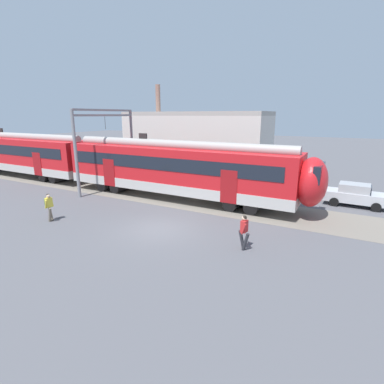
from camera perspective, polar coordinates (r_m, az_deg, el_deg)
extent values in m
plane|color=#515156|center=(16.64, -6.40, -7.06)|extent=(160.00, 160.00, 0.00)
cube|color=slate|center=(29.78, -21.72, 1.67)|extent=(80.00, 4.40, 0.01)
cube|color=#B7B2AD|center=(22.36, -3.47, 1.45)|extent=(18.00, 3.06, 0.70)
cube|color=red|center=(22.06, -3.53, 5.37)|extent=(18.00, 3.00, 2.40)
cube|color=black|center=(20.78, -5.75, 5.32)|extent=(16.56, 0.03, 0.90)
cube|color=maroon|center=(18.69, 6.99, 0.97)|extent=(1.10, 0.04, 2.10)
cube|color=maroon|center=(24.05, -15.53, 3.58)|extent=(1.10, 0.04, 2.10)
cylinder|color=#9C9793|center=(21.88, -3.58, 8.94)|extent=(17.64, 0.70, 0.70)
cube|color=black|center=(23.38, -9.32, 10.49)|extent=(0.70, 0.12, 0.40)
cylinder|color=black|center=(20.01, 12.03, -2.20)|extent=(0.90, 2.40, 0.90)
cylinder|color=black|center=(20.42, 8.27, -1.68)|extent=(0.90, 2.40, 0.90)
cylinder|color=black|center=(25.36, -12.85, 1.28)|extent=(0.90, 2.40, 0.90)
cylinder|color=black|center=(26.28, -15.16, 1.60)|extent=(0.90, 2.40, 0.90)
ellipsoid|color=red|center=(18.96, 21.81, 1.77)|extent=(1.80, 2.85, 2.95)
cube|color=black|center=(18.81, 23.03, 3.43)|extent=(0.40, 2.40, 1.00)
cube|color=#B7B2AD|center=(35.72, -29.80, 4.48)|extent=(18.00, 3.06, 0.70)
cube|color=red|center=(35.53, -30.11, 6.93)|extent=(18.00, 3.00, 2.40)
cube|color=black|center=(34.75, -32.26, 6.86)|extent=(16.56, 0.03, 0.90)
cube|color=maroon|center=(30.68, -27.40, 4.75)|extent=(1.10, 0.04, 2.10)
cylinder|color=#9C9793|center=(35.43, -30.39, 9.14)|extent=(17.64, 0.70, 0.70)
cube|color=black|center=(37.72, -32.68, 9.89)|extent=(0.70, 0.12, 0.40)
cylinder|color=black|center=(30.71, -23.39, 2.72)|extent=(0.90, 2.40, 0.90)
cylinder|color=black|center=(31.81, -24.96, 2.93)|extent=(0.90, 2.40, 0.90)
cylinder|color=#6B6051|center=(19.36, -25.44, -3.95)|extent=(0.37, 0.21, 0.87)
cylinder|color=#6B6051|center=(19.68, -25.34, -3.66)|extent=(0.37, 0.21, 0.87)
cube|color=gold|center=(19.33, -25.61, -1.80)|extent=(0.30, 0.40, 0.56)
cylinder|color=gold|center=(19.50, -25.13, -1.76)|extent=(0.26, 0.13, 0.52)
cylinder|color=gold|center=(19.18, -26.08, -2.12)|extent=(0.26, 0.13, 0.52)
sphere|color=beige|center=(19.21, -25.71, -0.69)|extent=(0.22, 0.22, 0.22)
sphere|color=black|center=(19.22, -25.75, -0.60)|extent=(0.20, 0.20, 0.20)
cube|color=#235633|center=(19.48, -25.86, -1.65)|extent=(0.21, 0.30, 0.40)
cylinder|color=#28282D|center=(14.39, 9.45, -8.86)|extent=(0.37, 0.19, 0.87)
cylinder|color=#28282D|center=(14.14, 10.15, -9.34)|extent=(0.37, 0.19, 0.87)
cube|color=red|center=(14.00, 9.92, -6.43)|extent=(0.28, 0.39, 0.56)
cylinder|color=red|center=(13.80, 9.81, -6.96)|extent=(0.26, 0.12, 0.52)
cylinder|color=red|center=(14.23, 10.02, -6.29)|extent=(0.26, 0.12, 0.52)
sphere|color=beige|center=(13.87, 9.92, -4.91)|extent=(0.22, 0.22, 0.22)
sphere|color=black|center=(13.86, 10.00, -4.81)|extent=(0.20, 0.20, 0.20)
cube|color=#B7BABF|center=(23.35, 28.74, -0.82)|extent=(4.05, 1.78, 0.68)
cube|color=#A1A3A8|center=(23.21, 28.55, 0.70)|extent=(1.95, 1.50, 0.56)
cube|color=black|center=(23.22, 30.87, 0.31)|extent=(0.17, 1.37, 0.48)
cylinder|color=black|center=(24.20, 31.63, -1.55)|extent=(0.61, 0.22, 0.60)
cylinder|color=black|center=(22.69, 31.66, -2.50)|extent=(0.61, 0.22, 0.60)
cylinder|color=black|center=(24.23, 25.81, -0.80)|extent=(0.61, 0.22, 0.60)
cylinder|color=black|center=(22.73, 25.44, -1.70)|extent=(0.61, 0.22, 0.60)
cylinder|color=gray|center=(23.80, -21.25, 6.67)|extent=(0.24, 0.24, 6.50)
cylinder|color=gray|center=(28.33, -11.35, 8.47)|extent=(0.24, 0.24, 6.50)
cube|color=gray|center=(25.81, -16.38, 14.74)|extent=(0.20, 6.40, 0.16)
cube|color=gray|center=(25.81, -16.32, 13.85)|extent=(0.20, 6.40, 0.16)
cylinder|color=black|center=(25.82, -16.22, 12.52)|extent=(0.03, 0.03, 1.00)
cube|color=beige|center=(31.49, 0.60, 8.87)|extent=(15.05, 5.00, 6.00)
cube|color=#A7A39B|center=(31.34, 0.61, 14.70)|extent=(15.05, 5.00, 0.40)
cylinder|color=#8C6656|center=(33.73, -6.49, 16.98)|extent=(0.50, 0.50, 3.20)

